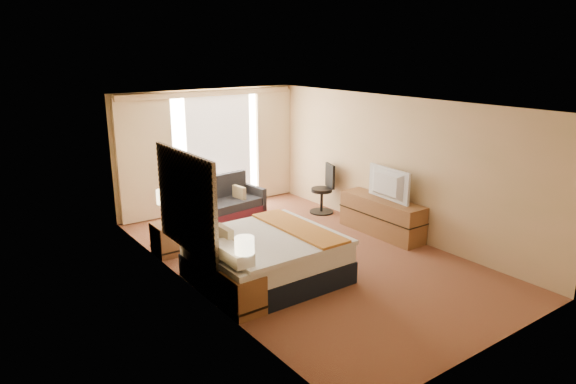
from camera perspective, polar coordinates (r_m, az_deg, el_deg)
floor at (r=8.88m, az=1.93°, el=-7.06°), size 4.20×7.00×0.02m
ceiling at (r=8.23m, az=2.10°, el=9.87°), size 4.20×7.00×0.02m
wall_back at (r=11.36m, az=-8.92°, el=4.69°), size 4.20×0.02×2.60m
wall_front at (r=6.22m, az=22.31°, el=-5.62°), size 4.20×0.02×2.60m
wall_left at (r=7.41m, az=-10.93°, el=-1.35°), size 0.02×7.00×2.60m
wall_right at (r=9.86m, az=11.71°, el=2.87°), size 0.02×7.00×2.60m
headboard at (r=7.60m, az=-11.29°, el=-1.08°), size 0.06×1.85×1.50m
nightstand_left at (r=7.02m, az=-5.01°, el=-11.13°), size 0.45×0.52×0.55m
nightstand_right at (r=9.08m, az=-13.21°, el=-5.09°), size 0.45×0.52×0.55m
media_dresser at (r=9.92m, az=10.35°, el=-2.68°), size 0.50×1.80×0.70m
window at (r=11.44m, az=-7.74°, el=4.92°), size 2.30×0.02×2.30m
curtains at (r=11.24m, az=-8.69°, el=5.14°), size 4.12×0.19×2.56m
bed at (r=7.88m, az=-2.49°, el=-7.22°), size 2.06×1.88×1.00m
loveseat at (r=10.68m, az=-6.79°, el=-1.49°), size 1.53×0.95×0.90m
floor_lamp at (r=10.22m, az=-12.57°, el=2.15°), size 0.20×0.20×1.56m
desk_chair at (r=11.03m, az=4.04°, el=0.09°), size 0.52×0.52×1.06m
lamp_left at (r=6.68m, az=-4.86°, el=-6.01°), size 0.26×0.26×0.54m
lamp_right at (r=8.91m, az=-13.53°, el=-0.59°), size 0.28×0.28×0.58m
tissue_box at (r=7.05m, az=-5.38°, el=-8.10°), size 0.12×0.12×0.10m
telephone at (r=8.88m, az=-12.78°, el=-3.45°), size 0.20×0.18×0.06m
television at (r=9.64m, az=10.68°, el=0.83°), size 0.22×1.06×0.61m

